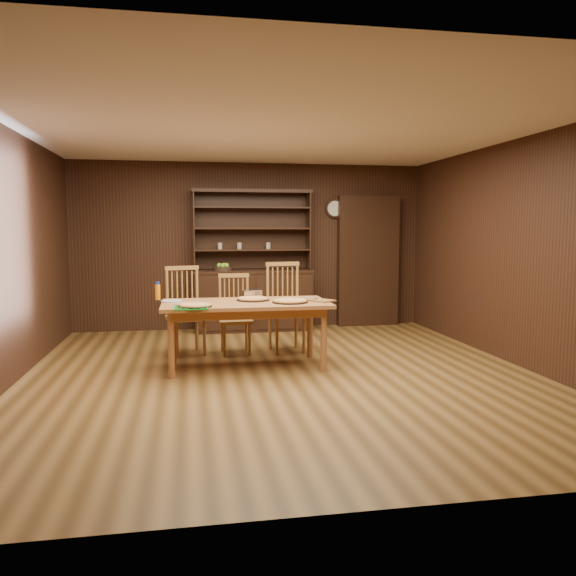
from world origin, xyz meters
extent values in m
plane|color=brown|center=(0.00, 0.00, 0.00)|extent=(6.00, 6.00, 0.00)
plane|color=silver|center=(0.00, 0.00, 2.60)|extent=(6.00, 6.00, 0.00)
plane|color=#341D10|center=(0.00, 3.00, 1.30)|extent=(5.50, 0.00, 5.50)
plane|color=#341D10|center=(0.00, -3.00, 1.30)|extent=(5.50, 0.00, 5.50)
plane|color=#341D10|center=(-2.75, 0.00, 1.30)|extent=(0.00, 6.00, 6.00)
plane|color=#341D10|center=(2.75, 0.00, 1.30)|extent=(0.00, 6.00, 6.00)
cube|color=black|center=(0.00, 2.74, 0.45)|extent=(1.80, 0.50, 0.90)
cube|color=black|center=(0.00, 2.74, 0.92)|extent=(1.84, 0.52, 0.04)
cube|color=black|center=(0.00, 2.97, 1.55)|extent=(1.80, 0.02, 1.20)
cube|color=black|center=(-0.89, 2.82, 1.55)|extent=(0.02, 0.32, 1.20)
cube|color=black|center=(0.89, 2.82, 1.55)|extent=(0.02, 0.32, 1.20)
cube|color=black|center=(0.00, 2.82, 2.15)|extent=(1.84, 0.34, 0.05)
cylinder|color=#9D9385|center=(-0.50, 2.82, 1.31)|extent=(0.07, 0.07, 0.10)
cylinder|color=#9D9385|center=(-0.20, 2.82, 1.31)|extent=(0.07, 0.07, 0.10)
cube|color=black|center=(1.90, 2.90, 1.05)|extent=(1.00, 0.18, 2.10)
cylinder|color=black|center=(1.35, 2.96, 1.90)|extent=(0.30, 0.04, 0.30)
cylinder|color=beige|center=(1.35, 2.94, 1.90)|extent=(0.24, 0.01, 0.24)
cube|color=#AF693C|center=(-0.35, 0.41, 0.73)|extent=(1.87, 0.94, 0.04)
cylinder|color=#AF693C|center=(-1.17, 0.05, 0.35)|extent=(0.07, 0.07, 0.71)
cylinder|color=#AF693C|center=(-1.17, 0.76, 0.35)|extent=(0.07, 0.07, 0.71)
cylinder|color=#AF693C|center=(0.47, 0.05, 0.35)|extent=(0.07, 0.07, 0.71)
cylinder|color=#AF693C|center=(0.47, 0.76, 0.35)|extent=(0.07, 0.07, 0.71)
cube|color=#A16C37|center=(-1.01, 1.17, 0.47)|extent=(0.56, 0.54, 0.04)
cylinder|color=#A16C37|center=(-1.13, 0.97, 0.22)|extent=(0.04, 0.04, 0.45)
cylinder|color=#A16C37|center=(-1.22, 1.28, 0.22)|extent=(0.04, 0.04, 0.45)
cylinder|color=#A16C37|center=(-0.80, 1.06, 0.22)|extent=(0.04, 0.04, 0.45)
cylinder|color=#A16C37|center=(-0.89, 1.37, 0.22)|extent=(0.04, 0.04, 0.45)
cube|color=#A16C37|center=(-1.06, 1.35, 1.08)|extent=(0.43, 0.15, 0.05)
cube|color=#A16C37|center=(-0.41, 1.12, 0.42)|extent=(0.42, 0.40, 0.04)
cylinder|color=#A16C37|center=(-0.56, 0.97, 0.20)|extent=(0.04, 0.04, 0.40)
cylinder|color=#A16C37|center=(-0.57, 1.26, 0.20)|extent=(0.04, 0.04, 0.40)
cylinder|color=#A16C37|center=(-0.25, 0.97, 0.20)|extent=(0.04, 0.04, 0.40)
cylinder|color=#A16C37|center=(-0.26, 1.27, 0.20)|extent=(0.04, 0.04, 0.40)
cube|color=#A16C37|center=(-0.41, 1.28, 0.98)|extent=(0.39, 0.05, 0.05)
cube|color=#A16C37|center=(0.25, 1.15, 0.48)|extent=(0.52, 0.50, 0.04)
cylinder|color=#A16C37|center=(0.09, 0.96, 0.23)|extent=(0.04, 0.04, 0.46)
cylinder|color=#A16C37|center=(0.05, 1.29, 0.23)|extent=(0.04, 0.04, 0.46)
cylinder|color=#A16C37|center=(0.45, 1.00, 0.23)|extent=(0.04, 0.04, 0.46)
cylinder|color=#A16C37|center=(0.41, 1.33, 0.23)|extent=(0.04, 0.04, 0.46)
cube|color=#A16C37|center=(0.23, 1.34, 1.12)|extent=(0.45, 0.09, 0.05)
cylinder|color=black|center=(-0.92, 0.09, 0.76)|extent=(0.36, 0.36, 0.01)
cylinder|color=#E6A062|center=(-0.92, 0.09, 0.77)|extent=(0.33, 0.33, 0.02)
torus|color=#C98648|center=(-0.92, 0.09, 0.77)|extent=(0.34, 0.34, 0.03)
cylinder|color=black|center=(0.14, 0.27, 0.76)|extent=(0.41, 0.41, 0.01)
cylinder|color=#E6A062|center=(0.14, 0.27, 0.77)|extent=(0.37, 0.37, 0.02)
torus|color=#C98648|center=(0.14, 0.27, 0.77)|extent=(0.38, 0.38, 0.03)
cylinder|color=black|center=(-0.25, 0.53, 0.76)|extent=(0.38, 0.38, 0.01)
cylinder|color=#E6A062|center=(-0.25, 0.53, 0.77)|extent=(0.34, 0.34, 0.02)
torus|color=#C98648|center=(-0.25, 0.53, 0.77)|extent=(0.35, 0.35, 0.03)
cylinder|color=white|center=(-1.17, 0.57, 0.76)|extent=(0.25, 0.25, 0.01)
torus|color=#2D4F87|center=(-1.17, 0.57, 0.76)|extent=(0.25, 0.25, 0.01)
cylinder|color=white|center=(0.38, 0.54, 0.76)|extent=(0.23, 0.23, 0.01)
torus|color=#2D4F87|center=(0.38, 0.54, 0.76)|extent=(0.23, 0.23, 0.01)
cube|color=silver|center=(-0.24, 0.83, 0.80)|extent=(0.26, 0.21, 0.09)
cylinder|color=orange|center=(-1.34, 0.78, 0.84)|extent=(0.06, 0.06, 0.18)
cylinder|color=#1428A6|center=(-1.34, 0.78, 0.95)|extent=(0.04, 0.04, 0.03)
cube|color=red|center=(0.53, 0.30, 0.76)|extent=(0.31, 0.31, 0.02)
cube|color=red|center=(0.36, 0.49, 0.76)|extent=(0.30, 0.30, 0.02)
cylinder|color=black|center=(-0.47, 2.69, 0.97)|extent=(0.29, 0.29, 0.06)
sphere|color=#87B02E|center=(-0.52, 2.69, 1.02)|extent=(0.08, 0.08, 0.08)
sphere|color=#87B02E|center=(-0.44, 2.72, 1.02)|extent=(0.08, 0.08, 0.08)
sphere|color=#87B02E|center=(-0.47, 2.64, 1.02)|extent=(0.08, 0.08, 0.08)
sphere|color=#87B02E|center=(-0.41, 2.67, 1.02)|extent=(0.08, 0.08, 0.08)
camera|label=1|loc=(-0.97, -5.87, 1.57)|focal=35.00mm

